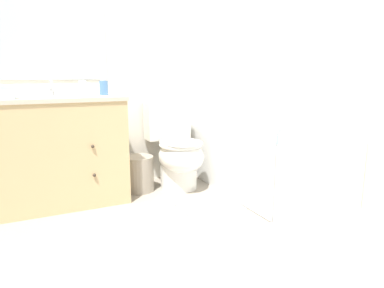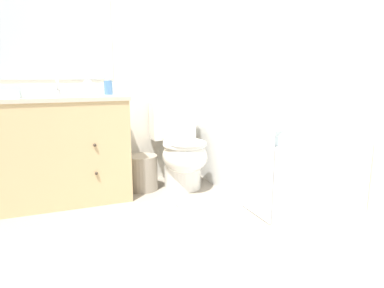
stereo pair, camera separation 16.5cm
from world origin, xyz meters
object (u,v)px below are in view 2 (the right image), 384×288
(bathtub, at_px, (269,161))
(sink_faucet, at_px, (58,90))
(wastebasket, at_px, (142,173))
(bath_mat, at_px, (210,208))
(soap_dispenser, at_px, (108,87))
(tissue_box, at_px, (88,88))
(hand_towel_folded, at_px, (3,92))
(vanity_cabinet, at_px, (62,148))
(toilet, at_px, (181,151))
(bath_towel_folded, at_px, (280,138))

(bathtub, bearing_deg, sink_faucet, 160.09)
(wastebasket, xyz_separation_m, bath_mat, (0.36, -0.62, -0.14))
(sink_faucet, distance_m, soap_dispenser, 0.41)
(tissue_box, bearing_deg, sink_faucet, 170.09)
(bathtub, xyz_separation_m, hand_towel_folded, (-2.00, 0.29, 0.61))
(vanity_cabinet, distance_m, tissue_box, 0.53)
(bath_mat, bearing_deg, vanity_cabinet, 147.47)
(soap_dispenser, height_order, bath_mat, soap_dispenser)
(bathtub, xyz_separation_m, wastebasket, (-1.01, 0.41, -0.11))
(vanity_cabinet, bearing_deg, hand_towel_folded, -158.34)
(toilet, distance_m, bath_towel_folded, 0.94)
(bath_towel_folded, xyz_separation_m, bath_mat, (-0.44, 0.22, -0.54))
(toilet, relative_size, bathtub, 0.53)
(bathtub, bearing_deg, tissue_box, 158.52)
(toilet, xyz_separation_m, bath_mat, (0.02, -0.57, -0.32))
(toilet, bearing_deg, tissue_box, 165.17)
(toilet, distance_m, bath_mat, 0.66)
(toilet, distance_m, hand_towel_folded, 1.44)
(wastebasket, xyz_separation_m, bath_towel_folded, (0.81, -0.84, 0.40))
(soap_dispenser, relative_size, bath_towel_folded, 0.52)
(vanity_cabinet, relative_size, bath_mat, 2.28)
(vanity_cabinet, distance_m, bathtub, 1.71)
(tissue_box, bearing_deg, wastebasket, -19.71)
(vanity_cabinet, height_order, toilet, vanity_cabinet)
(sink_faucet, xyz_separation_m, bath_mat, (1.00, -0.81, -0.86))
(toilet, height_order, bathtub, toilet)
(hand_towel_folded, xyz_separation_m, bath_mat, (1.35, -0.50, -0.87))
(tissue_box, bearing_deg, toilet, -14.83)
(toilet, height_order, soap_dispenser, soap_dispenser)
(bathtub, relative_size, hand_towel_folded, 6.51)
(bathtub, height_order, wastebasket, bathtub)
(hand_towel_folded, bearing_deg, sink_faucet, 41.33)
(tissue_box, xyz_separation_m, bath_towel_folded, (1.21, -0.98, -0.33))
(soap_dispenser, bearing_deg, tissue_box, 144.18)
(wastebasket, relative_size, bath_towel_folded, 1.11)
(bath_mat, bearing_deg, toilet, 92.18)
(tissue_box, relative_size, bath_mat, 0.33)
(sink_faucet, height_order, tissue_box, sink_faucet)
(toilet, distance_m, bathtub, 0.76)
(vanity_cabinet, xyz_separation_m, wastebasket, (0.63, -0.01, -0.27))
(wastebasket, distance_m, tissue_box, 0.84)
(toilet, bearing_deg, vanity_cabinet, 176.09)
(tissue_box, height_order, soap_dispenser, soap_dispenser)
(hand_towel_folded, bearing_deg, bathtub, -8.12)
(sink_faucet, xyz_separation_m, hand_towel_folded, (-0.35, -0.31, 0.01))
(sink_faucet, bearing_deg, bath_towel_folded, -35.41)
(tissue_box, bearing_deg, hand_towel_folded, -155.39)
(bath_towel_folded, bearing_deg, bathtub, 64.15)
(toilet, distance_m, soap_dispenser, 0.82)
(bath_mat, bearing_deg, bathtub, 18.01)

